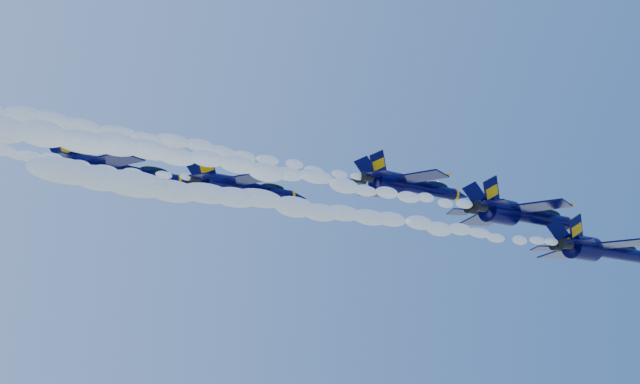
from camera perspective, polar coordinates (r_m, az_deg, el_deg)
jet_lead at (r=94.24m, az=19.42°, el=-3.91°), size 17.47×14.33×6.49m
smoke_trail_jet_lead at (r=69.23m, az=2.32°, el=-1.59°), size 54.67×2.23×2.00m
jet_second at (r=91.00m, az=14.16°, el=-1.56°), size 17.95×14.73×6.67m
smoke_trail_jet_second at (r=68.89m, az=-5.31°, el=1.71°), size 54.67×2.29×2.06m
jet_third at (r=92.14m, az=6.39°, el=0.47°), size 16.56×13.58×6.15m
smoke_trail_jet_third at (r=74.62m, az=-13.91°, el=4.01°), size 54.67×2.11×1.90m
jet_fourth at (r=90.97m, az=-5.54°, el=0.32°), size 15.51×12.72×5.76m
jet_fifth at (r=95.31m, az=-14.32°, el=1.49°), size 18.28×15.00×6.79m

